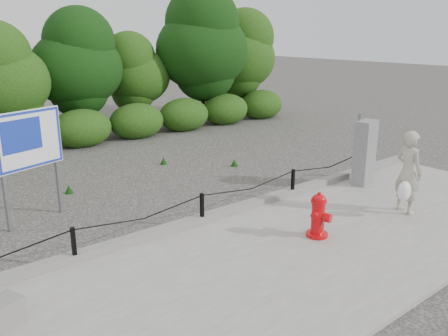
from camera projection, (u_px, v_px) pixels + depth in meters
name	position (u px, v px, depth m)	size (l,w,h in m)	color
ground	(202.00, 227.00, 9.02)	(90.00, 90.00, 0.00)	#2D2B28
sidewalk	(278.00, 264.00, 7.53)	(14.00, 4.00, 0.08)	gray
curb	(201.00, 219.00, 9.02)	(14.00, 0.22, 0.14)	slate
chain_barrier	(202.00, 205.00, 8.90)	(10.06, 0.06, 0.60)	black
treeline	(61.00, 61.00, 15.48)	(20.47, 3.98, 5.15)	black
fire_hydrant	(318.00, 216.00, 8.33)	(0.49, 0.49, 0.83)	red
pedestrian	(408.00, 173.00, 9.33)	(0.76, 0.68, 1.67)	#A7A28F
utility_cabinet	(365.00, 153.00, 11.12)	(0.63, 0.47, 1.68)	gray
advertising_sign	(29.00, 145.00, 8.85)	(1.33, 0.48, 2.20)	slate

